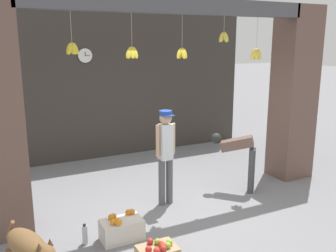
# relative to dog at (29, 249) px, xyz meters

# --- Properties ---
(ground_plane) EXTENTS (60.00, 60.00, 0.00)m
(ground_plane) POSITION_rel_dog_xyz_m (2.45, 1.18, -0.51)
(ground_plane) COLOR gray
(shop_back_wall) EXTENTS (6.53, 0.12, 3.26)m
(shop_back_wall) POSITION_rel_dog_xyz_m (2.45, 4.31, 1.13)
(shop_back_wall) COLOR #38332D
(shop_back_wall) RESTS_ON ground_plane
(shop_pillar_right) EXTENTS (0.70, 0.60, 3.26)m
(shop_pillar_right) POSITION_rel_dog_xyz_m (5.07, 1.48, 1.13)
(shop_pillar_right) COLOR brown
(shop_pillar_right) RESTS_ON ground_plane
(storefront_awning) EXTENTS (4.63, 0.26, 0.96)m
(storefront_awning) POSITION_rel_dog_xyz_m (2.46, 1.30, 2.59)
(storefront_awning) COLOR #4C4C51
(dog) EXTENTS (0.52, 1.01, 0.74)m
(dog) POSITION_rel_dog_xyz_m (0.00, 0.00, 0.00)
(dog) COLOR brown
(dog) RESTS_ON ground_plane
(shopkeeper) EXTENTS (0.34, 0.26, 1.57)m
(shopkeeper) POSITION_rel_dog_xyz_m (2.26, 1.35, 0.41)
(shopkeeper) COLOR #56565B
(shopkeeper) RESTS_ON ground_plane
(worker_stooping) EXTENTS (0.68, 0.62, 1.04)m
(worker_stooping) POSITION_rel_dog_xyz_m (3.68, 1.27, 0.18)
(worker_stooping) COLOR #424247
(worker_stooping) RESTS_ON ground_plane
(fruit_crate_oranges) EXTENTS (0.56, 0.33, 0.36)m
(fruit_crate_oranges) POSITION_rel_dog_xyz_m (1.22, 0.59, -0.35)
(fruit_crate_oranges) COLOR silver
(fruit_crate_oranges) RESTS_ON ground_plane
(water_bottle) EXTENTS (0.07, 0.07, 0.28)m
(water_bottle) POSITION_rel_dog_xyz_m (0.75, 0.70, -0.37)
(water_bottle) COLOR silver
(water_bottle) RESTS_ON ground_plane
(wall_clock) EXTENTS (0.32, 0.03, 0.32)m
(wall_clock) POSITION_rel_dog_xyz_m (1.77, 4.24, 1.81)
(wall_clock) COLOR black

